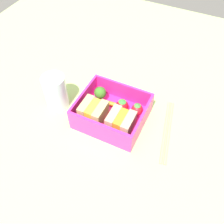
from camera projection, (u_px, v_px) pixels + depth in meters
ground_plane at (112, 121)px, 63.36cm from camera, size 120.00×120.00×2.00cm
bento_tray at (112, 117)px, 62.12cm from camera, size 16.05×13.97×1.20cm
bento_rim at (112, 109)px, 59.73cm from camera, size 16.05×13.97×4.97cm
sandwich_left at (121, 123)px, 57.16cm from camera, size 5.68×5.48×5.07cm
sandwich_center_left at (93, 112)px, 59.10cm from camera, size 5.68×5.48×5.07cm
strawberry_far_left at (137, 109)px, 61.04cm from camera, size 2.83×2.83×3.43cm
strawberry_left at (122, 106)px, 61.51cm from camera, size 3.15×3.15×3.75cm
carrot_stick_far_left at (111, 104)px, 63.40cm from camera, size 3.71×1.48×1.13cm
broccoli_floret at (100, 93)px, 62.85cm from camera, size 3.09×3.09×4.36cm
chopstick_pair at (167, 130)px, 59.92cm from camera, size 5.24×18.29×0.70cm
drinking_glass at (56, 92)px, 62.11cm from camera, size 5.69×5.69×9.24cm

